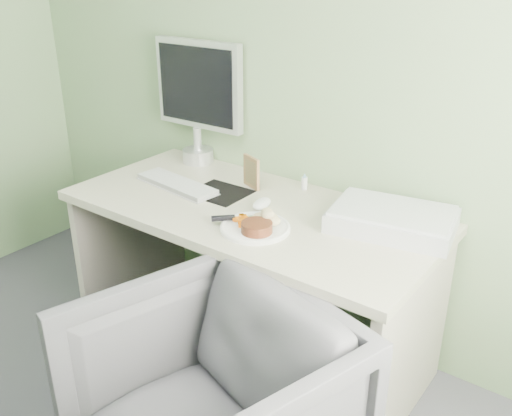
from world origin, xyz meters
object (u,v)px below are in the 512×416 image
Objects in this scene: monitor at (198,95)px; desk_chair at (209,414)px; desk at (249,245)px; plate at (255,228)px; scanner at (392,220)px.

monitor is 0.76× the size of desk_chair.
desk_chair is (0.38, -0.72, -0.19)m from desk.
plate reaches higher than desk.
plate is 0.45× the size of monitor.
desk_chair is at bearing -67.79° from plate.
plate is at bearing -46.70° from desk.
scanner is at bearing -9.20° from monitor.
desk is at bearing 134.32° from desk_chair.
monitor reaches higher than plate.
monitor is at bearing 148.47° from desk_chair.
desk_chair is (0.23, -0.56, -0.38)m from plate.
plate is 0.53m from scanner.
monitor is at bearing 161.77° from scanner.
desk is 5.86× the size of plate.
monitor is (-0.70, 0.47, 0.33)m from plate.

